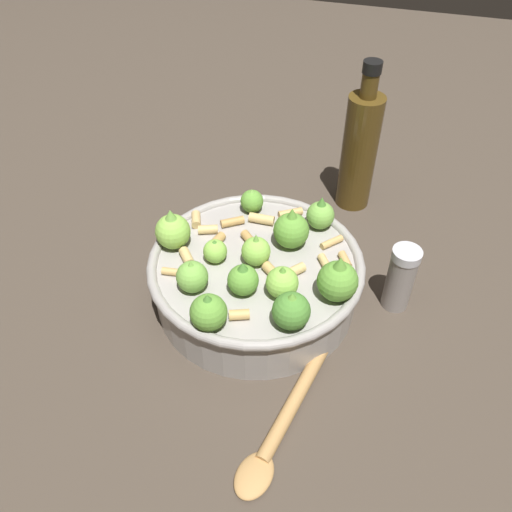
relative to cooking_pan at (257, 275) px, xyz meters
name	(u,v)px	position (x,y,z in m)	size (l,w,h in m)	color
ground_plane	(256,297)	(0.00, 0.00, -0.05)	(2.40, 2.40, 0.00)	#42382D
cooking_pan	(257,275)	(0.00, 0.00, 0.00)	(0.27, 0.27, 0.13)	#9E9993
pepper_shaker	(400,278)	(-0.04, 0.18, 0.00)	(0.04, 0.04, 0.09)	gray
olive_oil_bottle	(359,149)	(-0.25, 0.09, 0.05)	(0.05, 0.05, 0.23)	#4C3814
wooden_spoon	(290,410)	(0.15, 0.08, -0.04)	(0.24, 0.07, 0.02)	#B2844C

